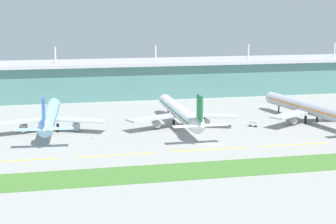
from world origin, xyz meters
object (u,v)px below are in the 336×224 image
airliner_near (50,116)px  baggage_cart (254,124)px  safety_cone_left_wingtip (33,141)px  airliner_middle (180,112)px  safety_cone_nose_front (92,138)px  airliner_far (310,108)px

airliner_near → baggage_cart: bearing=-5.9°
airliner_near → safety_cone_left_wingtip: bearing=-111.1°
airliner_middle → safety_cone_left_wingtip: airliner_middle is taller
airliner_near → safety_cone_left_wingtip: (-6.47, -16.77, -6.10)m
airliner_near → airliner_middle: 55.33m
safety_cone_nose_front → airliner_near: bearing=134.2°
airliner_near → airliner_middle: same height
baggage_cart → safety_cone_left_wingtip: size_ratio=5.62×
safety_cone_nose_front → baggage_cart: bearing=6.2°
airliner_near → safety_cone_nose_front: 24.08m
airliner_near → safety_cone_nose_front: bearing=-45.8°
airliner_far → safety_cone_nose_front: airliner_far is taller
airliner_near → baggage_cart: size_ratio=16.50×
airliner_far → baggage_cart: 28.36m
baggage_cart → safety_cone_nose_front: baggage_cart is taller
safety_cone_nose_front → safety_cone_left_wingtip: bearing=-179.8°
safety_cone_left_wingtip → safety_cone_nose_front: 22.72m
airliner_middle → baggage_cart: size_ratio=18.17×
airliner_near → safety_cone_nose_front: airliner_near is taller
airliner_middle → safety_cone_left_wingtip: 63.53m
safety_cone_left_wingtip → safety_cone_nose_front: bearing=0.2°
safety_cone_left_wingtip → airliner_far: bearing=5.0°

